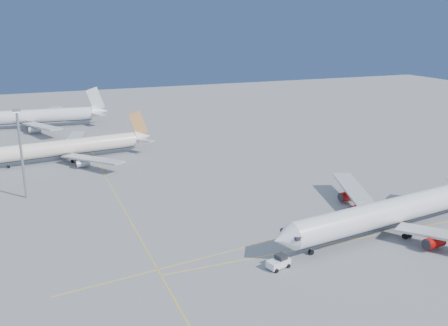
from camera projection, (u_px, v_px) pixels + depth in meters
The scene contains 7 objects.
ground at pixel (308, 218), 119.47m from camera, with size 500.00×500.00×0.00m, color slate.
taxiway_lines at pixel (242, 217), 119.90m from camera, with size 118.86×140.00×0.02m.
airliner_virgin at pixel (396, 211), 110.92m from camera, with size 65.86×58.71×16.26m.
airliner_etihad at pixel (72, 147), 168.17m from camera, with size 57.00×52.22×14.89m.
airliner_third at pixel (35, 116), 217.79m from camera, with size 63.46×58.36×17.02m.
pushback_tug at pixel (279, 262), 95.38m from camera, with size 4.99×3.78×2.55m.
light_mast at pixel (21, 147), 129.42m from camera, with size 2.06×2.06×23.83m.
Camera 1 is at (-59.89, -95.77, 45.83)m, focal length 40.00 mm.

